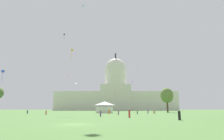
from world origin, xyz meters
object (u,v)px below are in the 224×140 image
kite_green_high (82,6)px  person_purple_aisle_center (101,114)px  kite_black_high (64,36)px  person_tan_mid_center (154,112)px  kite_gold_mid (72,52)px  kite_lime_low (150,95)px  person_orange_lawn_far_left (109,112)px  person_purple_front_right (148,112)px  person_black_near_tree_west (179,115)px  person_grey_near_tent (137,112)px  capitol_building (116,94)px  kite_magenta_low (116,92)px  kite_blue_low (3,73)px  tree_east_mid (167,96)px  person_tan_back_center (155,112)px  kite_red_mid (67,77)px  person_red_back_right (129,114)px  person_red_near_tree_east (46,112)px  person_maroon_front_center (109,112)px  kite_violet_mid (132,82)px  person_navy_mid_right (27,112)px  kite_turquoise_mid (138,67)px  kite_white_high (135,53)px  person_purple_edge_east (118,113)px  event_tent (105,107)px  kite_cyan_low (77,84)px

kite_green_high → person_purple_aisle_center: bearing=-18.5°
kite_black_high → person_tan_mid_center: bearing=-128.7°
kite_gold_mid → kite_lime_low: 111.47m
person_orange_lawn_far_left → person_purple_front_right: bearing=-141.8°
person_black_near_tree_west → person_grey_near_tent: (-2.86, 37.22, -0.10)m
capitol_building → kite_magenta_low: (-0.29, -77.71, -4.56)m
person_grey_near_tent → kite_blue_low: 46.40m
tree_east_mid → person_tan_mid_center: size_ratio=8.46×
person_tan_back_center → kite_red_mid: bearing=-73.0°
person_red_back_right → person_red_near_tree_east: (-25.36, 20.92, -0.10)m
person_maroon_front_center → tree_east_mid: bearing=142.1°
person_purple_aisle_center → person_purple_front_right: bearing=82.3°
person_black_near_tree_west → kite_lime_low: kite_lime_low is taller
person_purple_front_right → kite_lime_low: size_ratio=0.59×
person_black_near_tree_west → kite_lime_low: bearing=41.4°
person_red_back_right → person_tan_back_center: bearing=-61.7°
kite_green_high → kite_black_high: bearing=177.9°
person_purple_aisle_center → kite_violet_mid: (20.36, 134.01, 26.19)m
kite_gold_mid → person_navy_mid_right: bearing=9.3°
person_black_near_tree_west → kite_turquoise_mid: size_ratio=0.43×
tree_east_mid → person_orange_lawn_far_left: (-28.63, -25.94, -7.65)m
person_purple_aisle_center → kite_magenta_low: 93.02m
person_black_near_tree_west → person_orange_lawn_far_left: 42.00m
kite_green_high → person_red_back_right: bearing=-12.8°
person_red_near_tree_east → person_orange_lawn_far_left: 22.32m
tree_east_mid → kite_white_high: kite_white_high is taller
tree_east_mid → kite_black_high: 62.77m
person_black_near_tree_west → person_purple_edge_east: (-9.78, 27.34, -0.06)m
person_black_near_tree_west → kite_white_high: kite_white_high is taller
kite_green_high → person_grey_near_tent: bearing=27.4°
person_tan_back_center → kite_green_high: 56.33m
event_tent → person_maroon_front_center: size_ratio=4.47×
kite_gold_mid → kite_lime_low: bearing=-62.1°
person_tan_mid_center → person_grey_near_tent: (-8.41, -12.94, 0.02)m
person_purple_front_right → kite_black_high: kite_black_high is taller
person_orange_lawn_far_left → kite_lime_low: size_ratio=0.65×
person_purple_front_right → person_black_near_tree_west: bearing=3.3°
person_grey_near_tent → event_tent: bearing=-160.2°
kite_turquoise_mid → kite_magenta_low: bearing=160.4°
person_navy_mid_right → kite_red_mid: kite_red_mid is taller
person_black_near_tree_west → kite_gold_mid: kite_gold_mid is taller
kite_green_high → kite_cyan_low: bearing=156.5°
person_red_back_right → kite_green_high: (-17.91, 38.57, 47.24)m
person_purple_edge_east → person_tan_back_center: size_ratio=1.04×
kite_blue_low → person_maroon_front_center: bearing=36.7°
person_purple_edge_east → kite_violet_mid: kite_violet_mid is taller
person_black_near_tree_west → person_tan_back_center: (4.17, 41.41, -0.09)m
person_purple_edge_east → kite_green_high: 53.96m
kite_black_high → kite_blue_low: bearing=149.2°
person_purple_edge_east → person_purple_front_right: 24.83m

